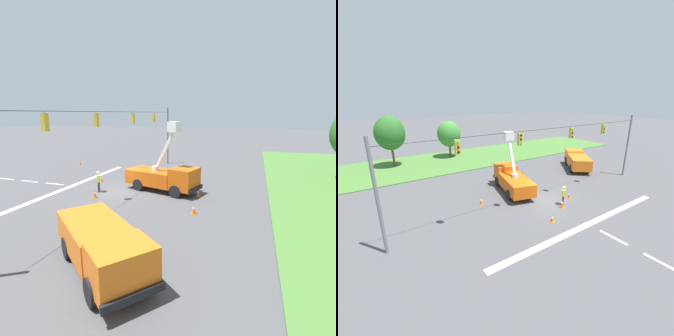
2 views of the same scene
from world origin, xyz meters
TOP-DOWN VIEW (x-y plane):
  - ground_plane at (0.00, 0.00)m, footprint 200.00×200.00m
  - lane_markings at (0.00, -6.30)m, footprint 17.60×15.25m
  - signal_gantry at (-0.03, -0.00)m, footprint 26.20×0.33m
  - utility_truck_bucket_lift at (-1.04, 3.69)m, footprint 3.76×6.80m
  - utility_truck_support_near at (10.48, 4.96)m, footprint 5.69×6.32m
  - road_worker at (0.85, -1.48)m, footprint 0.53×0.44m
  - traffic_cone_foreground_left at (2.36, -0.87)m, footprint 0.36×0.36m
  - traffic_cone_foreground_right at (-5.16, 2.52)m, footprint 0.36×0.36m
  - traffic_cone_mid_left at (0.33, -1.86)m, footprint 0.36×0.36m
  - traffic_cone_mid_right at (-2.03, -3.05)m, footprint 0.36×0.36m
  - traffic_cone_lane_edge_a at (3.22, 7.22)m, footprint 0.36×0.36m
  - traffic_cone_lane_edge_b at (-0.60, 6.68)m, footprint 0.36×0.36m
  - traffic_cone_far_left at (-8.54, -10.30)m, footprint 0.36×0.36m

SIDE VIEW (x-z plane):
  - ground_plane at x=0.00m, z-range 0.00..0.00m
  - lane_markings at x=0.00m, z-range 0.00..0.01m
  - traffic_cone_mid_right at x=-2.03m, z-range -0.01..0.61m
  - traffic_cone_far_left at x=-8.54m, z-range -0.01..0.63m
  - traffic_cone_lane_edge_b at x=-0.60m, z-range -0.01..0.64m
  - traffic_cone_foreground_left at x=2.36m, z-range -0.01..0.65m
  - traffic_cone_lane_edge_a at x=3.22m, z-range -0.01..0.68m
  - traffic_cone_foreground_right at x=-5.16m, z-range 0.00..0.75m
  - traffic_cone_mid_left at x=0.33m, z-range 0.00..0.80m
  - road_worker at x=0.85m, z-range 0.11..1.88m
  - utility_truck_support_near at x=10.48m, z-range 0.15..2.19m
  - utility_truck_bucket_lift at x=-1.04m, z-range -1.62..4.23m
  - signal_gantry at x=-0.03m, z-range 0.98..8.18m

